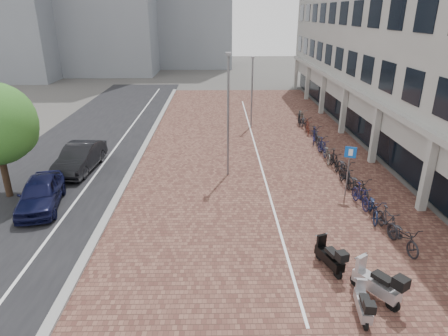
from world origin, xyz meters
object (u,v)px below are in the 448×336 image
car_navy (40,193)px  scooter_mid (330,256)px  scooter_front (363,303)px  car_dark (80,158)px  scooter_back (377,282)px  parking_sign (349,163)px

car_navy → scooter_mid: car_navy is taller
car_navy → scooter_front: size_ratio=2.90×
scooter_mid → scooter_front: bearing=-99.3°
car_navy → car_dark: car_dark is taller
car_dark → scooter_back: 16.57m
car_navy → car_dark: bearing=74.5°
parking_sign → car_navy: bearing=-154.3°
car_navy → car_dark: 4.52m
scooter_front → scooter_mid: (-0.37, 2.28, 0.05)m
scooter_front → scooter_back: 1.01m
car_navy → scooter_back: car_navy is taller
scooter_back → parking_sign: 7.45m
scooter_front → scooter_mid: scooter_mid is taller
scooter_mid → parking_sign: 6.30m
car_navy → scooter_front: car_navy is taller
scooter_front → parking_sign: bearing=84.0°
car_dark → parking_sign: parking_sign is taller
car_dark → scooter_mid: car_dark is taller
car_navy → scooter_front: 14.10m
scooter_mid → scooter_back: scooter_back is taller
scooter_front → car_navy: bearing=157.6°
scooter_mid → parking_sign: (2.35, 5.73, 1.16)m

